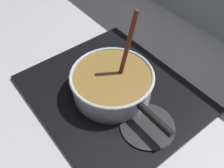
# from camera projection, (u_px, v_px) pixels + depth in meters

# --- Properties ---
(ground) EXTENTS (2.40, 1.60, 0.04)m
(ground) POSITION_uv_depth(u_px,v_px,m) (44.00, 130.00, 0.79)
(ground) COLOR #B7B7BC
(hob_plate) EXTENTS (0.56, 0.48, 0.01)m
(hob_plate) POSITION_uv_depth(u_px,v_px,m) (112.00, 93.00, 0.86)
(hob_plate) COLOR black
(hob_plate) RESTS_ON ground
(burner_ring) EXTENTS (0.19, 0.19, 0.01)m
(burner_ring) POSITION_uv_depth(u_px,v_px,m) (112.00, 91.00, 0.85)
(burner_ring) COLOR #592D0C
(burner_ring) RESTS_ON hob_plate
(spare_burner) EXTENTS (0.17, 0.17, 0.01)m
(spare_burner) POSITION_uv_depth(u_px,v_px,m) (147.00, 126.00, 0.76)
(spare_burner) COLOR #262628
(spare_burner) RESTS_ON hob_plate
(cooking_pan) EXTENTS (0.39, 0.27, 0.28)m
(cooking_pan) POSITION_uv_depth(u_px,v_px,m) (112.00, 83.00, 0.82)
(cooking_pan) COLOR silver
(cooking_pan) RESTS_ON hob_plate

